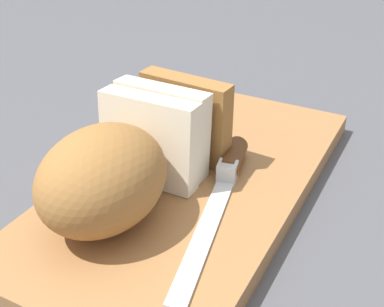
% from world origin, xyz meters
% --- Properties ---
extents(ground_plane, '(3.00, 3.00, 0.00)m').
position_xyz_m(ground_plane, '(0.00, 0.00, 0.00)').
color(ground_plane, '#4C4C51').
extents(cutting_board, '(0.48, 0.26, 0.03)m').
position_xyz_m(cutting_board, '(0.00, 0.00, 0.01)').
color(cutting_board, '#9E6B3D').
rests_on(cutting_board, ground_plane).
extents(bread_loaf, '(0.24, 0.12, 0.10)m').
position_xyz_m(bread_loaf, '(-0.07, 0.03, 0.08)').
color(bread_loaf, '#996633').
rests_on(bread_loaf, cutting_board).
extents(bread_knife, '(0.26, 0.08, 0.02)m').
position_xyz_m(bread_knife, '(0.01, -0.04, 0.04)').
color(bread_knife, silver).
rests_on(bread_knife, cutting_board).
extents(crumb_near_knife, '(0.01, 0.01, 0.01)m').
position_xyz_m(crumb_near_knife, '(-0.08, 0.02, 0.03)').
color(crumb_near_knife, '#996633').
rests_on(crumb_near_knife, cutting_board).
extents(crumb_near_loaf, '(0.00, 0.00, 0.00)m').
position_xyz_m(crumb_near_loaf, '(-0.00, 0.03, 0.03)').
color(crumb_near_loaf, '#996633').
rests_on(crumb_near_loaf, cutting_board).
extents(crumb_stray_left, '(0.01, 0.01, 0.01)m').
position_xyz_m(crumb_stray_left, '(0.03, -0.04, 0.03)').
color(crumb_stray_left, '#996633').
rests_on(crumb_stray_left, cutting_board).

